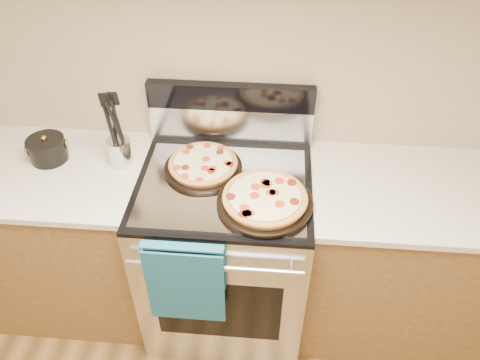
# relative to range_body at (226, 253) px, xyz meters

# --- Properties ---
(wall_back) EXTENTS (4.00, 0.00, 4.00)m
(wall_back) POSITION_rel_range_body_xyz_m (0.00, 0.35, 0.90)
(wall_back) COLOR tan
(wall_back) RESTS_ON ground
(range_body) EXTENTS (0.76, 0.68, 0.90)m
(range_body) POSITION_rel_range_body_xyz_m (0.00, 0.00, 0.00)
(range_body) COLOR #B7B7BC
(range_body) RESTS_ON ground
(oven_window) EXTENTS (0.56, 0.01, 0.40)m
(oven_window) POSITION_rel_range_body_xyz_m (0.00, -0.34, 0.00)
(oven_window) COLOR black
(oven_window) RESTS_ON range_body
(cooktop) EXTENTS (0.76, 0.68, 0.02)m
(cooktop) POSITION_rel_range_body_xyz_m (0.00, 0.00, 0.46)
(cooktop) COLOR black
(cooktop) RESTS_ON range_body
(backsplash_lower) EXTENTS (0.76, 0.06, 0.18)m
(backsplash_lower) POSITION_rel_range_body_xyz_m (0.00, 0.31, 0.56)
(backsplash_lower) COLOR silver
(backsplash_lower) RESTS_ON cooktop
(backsplash_upper) EXTENTS (0.76, 0.06, 0.12)m
(backsplash_upper) POSITION_rel_range_body_xyz_m (0.00, 0.31, 0.71)
(backsplash_upper) COLOR black
(backsplash_upper) RESTS_ON backsplash_lower
(oven_handle) EXTENTS (0.70, 0.03, 0.03)m
(oven_handle) POSITION_rel_range_body_xyz_m (0.00, -0.38, 0.35)
(oven_handle) COLOR silver
(oven_handle) RESTS_ON range_body
(dish_towel) EXTENTS (0.32, 0.05, 0.42)m
(dish_towel) POSITION_rel_range_body_xyz_m (-0.12, -0.38, 0.25)
(dish_towel) COLOR navy
(dish_towel) RESTS_ON oven_handle
(foil_sheet) EXTENTS (0.70, 0.55, 0.01)m
(foil_sheet) POSITION_rel_range_body_xyz_m (0.00, -0.03, 0.47)
(foil_sheet) COLOR gray
(foil_sheet) RESTS_ON cooktop
(cabinet_left) EXTENTS (1.00, 0.62, 0.88)m
(cabinet_left) POSITION_rel_range_body_xyz_m (-0.88, 0.03, -0.01)
(cabinet_left) COLOR brown
(cabinet_left) RESTS_ON ground
(countertop_left) EXTENTS (1.02, 0.64, 0.03)m
(countertop_left) POSITION_rel_range_body_xyz_m (-0.88, 0.03, 0.45)
(countertop_left) COLOR beige
(countertop_left) RESTS_ON cabinet_left
(cabinet_right) EXTENTS (1.00, 0.62, 0.88)m
(cabinet_right) POSITION_rel_range_body_xyz_m (0.88, 0.03, -0.01)
(cabinet_right) COLOR brown
(cabinet_right) RESTS_ON ground
(countertop_right) EXTENTS (1.02, 0.64, 0.03)m
(countertop_right) POSITION_rel_range_body_xyz_m (0.88, 0.03, 0.45)
(countertop_right) COLOR beige
(countertop_right) RESTS_ON cabinet_right
(pepperoni_pizza_back) EXTENTS (0.37, 0.37, 0.05)m
(pepperoni_pizza_back) POSITION_rel_range_body_xyz_m (-0.10, 0.07, 0.50)
(pepperoni_pizza_back) COLOR #A96B33
(pepperoni_pizza_back) RESTS_ON foil_sheet
(pepperoni_pizza_front) EXTENTS (0.47, 0.47, 0.05)m
(pepperoni_pizza_front) POSITION_rel_range_body_xyz_m (0.18, -0.13, 0.50)
(pepperoni_pizza_front) COLOR #A96B33
(pepperoni_pizza_front) RESTS_ON foil_sheet
(utensil_crock) EXTENTS (0.10, 0.10, 0.13)m
(utensil_crock) POSITION_rel_range_body_xyz_m (-0.48, 0.10, 0.52)
(utensil_crock) COLOR silver
(utensil_crock) RESTS_ON countertop_left
(saucepan) EXTENTS (0.22, 0.22, 0.10)m
(saucepan) POSITION_rel_range_body_xyz_m (-0.82, 0.10, 0.51)
(saucepan) COLOR black
(saucepan) RESTS_ON countertop_left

